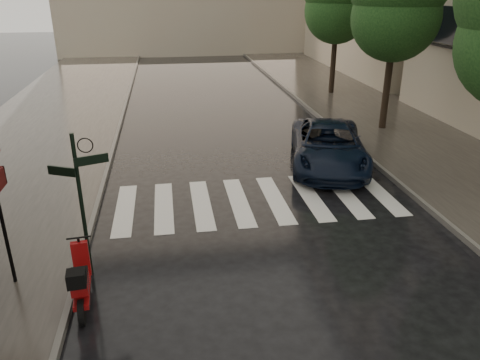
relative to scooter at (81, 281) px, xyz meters
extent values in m
cube|color=#38332D|center=(-3.31, 10.09, -0.47)|extent=(6.00, 60.00, 0.12)
cube|color=#38332D|center=(11.44, 10.09, -0.47)|extent=(5.50, 60.00, 0.12)
cube|color=#595651|center=(-0.26, 10.09, -0.45)|extent=(0.12, 60.00, 0.16)
cube|color=#595651|center=(8.64, 10.09, -0.45)|extent=(0.12, 60.00, 0.16)
cube|color=silver|center=(0.49, 4.09, -0.52)|extent=(0.50, 3.20, 0.01)
cube|color=silver|center=(1.54, 4.09, -0.52)|extent=(0.50, 3.20, 0.01)
cube|color=silver|center=(2.59, 4.09, -0.52)|extent=(0.50, 3.20, 0.01)
cube|color=silver|center=(3.64, 4.09, -0.52)|extent=(0.50, 3.20, 0.01)
cube|color=silver|center=(4.69, 4.09, -0.52)|extent=(0.50, 3.20, 0.01)
cube|color=silver|center=(5.74, 4.09, -0.52)|extent=(0.50, 3.20, 0.01)
cube|color=silver|center=(6.79, 4.09, -0.52)|extent=(0.50, 3.20, 0.01)
cube|color=silver|center=(7.84, 4.09, -0.52)|extent=(0.50, 3.20, 0.01)
cylinder|color=black|center=(-1.46, 0.84, 0.77)|extent=(0.07, 0.07, 2.35)
cylinder|color=black|center=(-0.01, 1.09, 1.02)|extent=(0.08, 0.08, 3.10)
cube|color=black|center=(0.29, 1.09, 2.02)|extent=(0.62, 0.26, 0.18)
cube|color=black|center=(-0.29, 1.09, 1.82)|extent=(0.56, 0.29, 0.18)
cylinder|color=black|center=(10.69, 10.09, 1.83)|extent=(0.28, 0.28, 4.48)
sphere|color=black|center=(10.69, 10.09, 3.99)|extent=(3.40, 3.40, 3.40)
cylinder|color=black|center=(10.89, 17.09, 1.78)|extent=(0.28, 0.28, 4.37)
sphere|color=black|center=(10.89, 17.09, 3.88)|extent=(3.40, 3.40, 3.40)
cylinder|color=black|center=(0.06, -0.56, -0.29)|extent=(0.15, 0.49, 0.48)
cylinder|color=black|center=(-0.07, 0.68, -0.29)|extent=(0.15, 0.49, 0.48)
cube|color=maroon|center=(-0.01, 0.09, -0.21)|extent=(0.41, 1.32, 0.10)
cube|color=maroon|center=(0.02, -0.16, 0.09)|extent=(0.35, 0.58, 0.28)
cube|color=maroon|center=(-0.05, 0.53, 0.17)|extent=(0.33, 0.15, 0.75)
cylinder|color=black|center=(-0.06, 0.63, 0.59)|extent=(0.46, 0.08, 0.04)
cube|color=black|center=(0.05, -0.53, 0.42)|extent=(0.35, 0.33, 0.28)
imported|color=black|center=(7.04, 6.45, 0.18)|extent=(3.52, 5.52, 1.42)
camera|label=1|loc=(1.80, -7.74, 5.16)|focal=35.00mm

